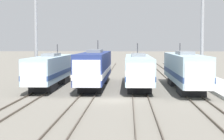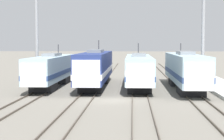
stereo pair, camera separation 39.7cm
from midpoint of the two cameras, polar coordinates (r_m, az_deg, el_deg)
ground_plane at (r=33.87m, az=0.40°, el=-4.56°), size 400.00×400.00×0.00m
rail_pair_far_left at (r=35.04m, az=-12.09°, el=-4.23°), size 1.51×120.00×0.15m
rail_pair_center_left at (r=34.07m, az=-3.85°, el=-4.39°), size 1.51×120.00×0.15m
rail_pair_center_right at (r=33.83m, az=4.69°, el=-4.45°), size 1.51×120.00×0.15m
rail_pair_far_right at (r=34.34m, az=13.16°, el=-4.42°), size 1.51×120.00×0.15m
locomotive_far_left at (r=43.70m, az=-8.97°, el=0.04°), size 2.78×16.89×4.97m
locomotive_center_left at (r=43.42m, az=-2.31°, el=0.33°), size 2.91×18.36×5.47m
locomotive_center_right at (r=43.07m, az=4.37°, el=0.02°), size 2.92×17.94×5.10m
locomotive_far_right at (r=41.36m, az=11.44°, el=-0.03°), size 2.86×17.58×5.10m
catenary_tower_left at (r=46.36m, az=-11.17°, el=5.38°), size 2.23×0.40×12.13m
catenary_tower_right at (r=45.73m, az=13.96°, el=5.36°), size 2.23×0.40×12.13m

